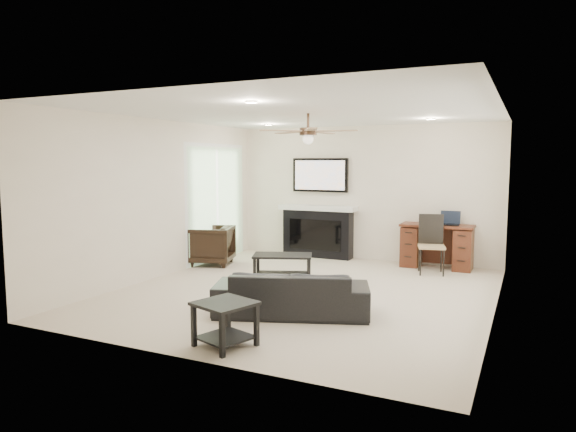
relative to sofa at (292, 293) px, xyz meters
name	(u,v)px	position (x,y,z in m)	size (l,w,h in m)	color
room_shell	(320,173)	(-0.10, 1.14, 1.42)	(5.50, 5.54, 2.52)	beige
sofa	(292,293)	(0.00, 0.00, 0.00)	(1.84, 0.72, 0.54)	black
armchair	(211,245)	(-2.60, 2.15, 0.08)	(0.74, 0.77, 0.70)	black
coffee_table	(283,267)	(-0.90, 1.60, -0.07)	(0.90, 0.50, 0.40)	black
end_table_near	(225,324)	(-0.15, -1.25, -0.04)	(0.52, 0.52, 0.45)	black
end_table_left	(147,259)	(-3.15, 1.10, -0.04)	(0.50, 0.50, 0.45)	black
fireplace_unit	(318,208)	(-1.14, 3.64, 0.69)	(1.52, 0.34, 1.91)	black
desk	(437,246)	(1.12, 3.59, 0.11)	(1.22, 0.56, 0.76)	#441611
desk_chair	(432,245)	(1.12, 3.04, 0.22)	(0.42, 0.44, 0.97)	black
laptop	(450,218)	(1.32, 3.57, 0.61)	(0.33, 0.24, 0.23)	black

